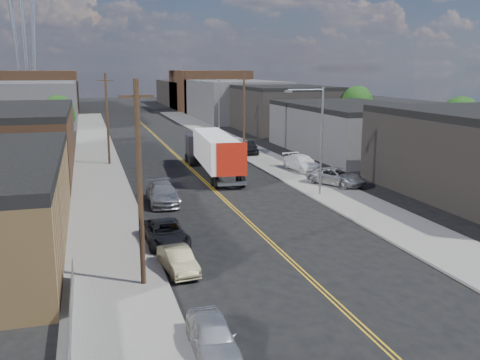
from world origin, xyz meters
TOP-DOWN VIEW (x-y plane):
  - ground at (0.00, 60.00)m, footprint 260.00×260.00m
  - centerline at (0.00, 45.00)m, footprint 0.32×120.00m
  - sidewalk_left at (-9.50, 45.00)m, footprint 5.00×140.00m
  - sidewalk_right at (9.50, 45.00)m, footprint 5.00×140.00m
  - warehouse_brown at (-18.00, 44.00)m, footprint 12.00×26.00m
  - industrial_right_b at (22.00, 46.00)m, footprint 14.00×24.00m
  - industrial_right_c at (22.00, 72.00)m, footprint 14.00×22.00m
  - skyline_left_a at (-20.00, 95.00)m, footprint 16.00×30.00m
  - skyline_right_a at (20.00, 95.00)m, footprint 16.00×30.00m
  - skyline_left_b at (-20.00, 120.00)m, footprint 16.00×26.00m
  - skyline_right_b at (20.00, 120.00)m, footprint 16.00×26.00m
  - skyline_left_c at (-20.00, 140.00)m, footprint 16.00×40.00m
  - skyline_right_c at (20.00, 140.00)m, footprint 16.00×40.00m
  - streetlight_near at (7.60, 25.00)m, footprint 3.39×0.25m
  - streetlight_far at (7.60, 60.00)m, footprint 3.39×0.25m
  - utility_pole_left_near at (-8.20, 10.00)m, footprint 1.60×0.26m
  - utility_pole_left_far at (-8.20, 45.00)m, footprint 1.60×0.26m
  - utility_pole_right at (8.20, 48.00)m, footprint 1.60×0.26m
  - chainlink_fence at (-11.50, 3.50)m, footprint 0.05×16.00m
  - tree_left_far at (-13.94, 62.00)m, footprint 4.35×4.20m
  - tree_right_near at (30.06, 36.00)m, footprint 4.60×4.48m
  - tree_right_far at (30.06, 60.00)m, footprint 4.85×4.76m
  - semi_truck at (1.50, 37.01)m, footprint 3.61×16.14m
  - car_left_a at (-6.40, 2.92)m, footprint 1.73×4.08m
  - car_left_b at (-6.26, 11.39)m, footprint 1.79×4.00m
  - car_left_c at (-6.26, 16.00)m, footprint 2.60×5.24m
  - car_left_d at (-5.00, 26.00)m, footprint 2.38×5.64m
  - car_right_lot_a at (10.99, 28.00)m, footprint 4.83×6.03m
  - car_right_lot_b at (10.72, 35.40)m, footprint 2.87×5.66m
  - car_right_lot_c at (8.85, 47.56)m, footprint 2.65×4.80m
  - car_ahead_truck at (4.50, 53.35)m, footprint 3.29×5.97m

SIDE VIEW (x-z plane):
  - ground at x=0.00m, z-range 0.00..0.00m
  - centerline at x=0.00m, z-range 0.00..0.01m
  - sidewalk_left at x=-9.50m, z-range 0.00..0.15m
  - sidewalk_right at x=9.50m, z-range 0.00..0.15m
  - car_left_b at x=-6.26m, z-range 0.00..1.28m
  - chainlink_fence at x=-11.50m, z-range 0.04..1.27m
  - car_left_a at x=-6.40m, z-range 0.00..1.38m
  - car_left_c at x=-6.26m, z-range 0.00..1.43m
  - car_ahead_truck at x=4.50m, z-range 0.00..1.58m
  - car_left_d at x=-5.00m, z-range 0.00..1.62m
  - car_right_lot_a at x=10.99m, z-range 0.15..1.67m
  - car_right_lot_c at x=8.85m, z-range 0.15..1.70m
  - car_right_lot_b at x=10.72m, z-range 0.15..1.72m
  - semi_truck at x=1.50m, z-range 0.29..4.48m
  - industrial_right_b at x=22.00m, z-range 0.00..6.10m
  - warehouse_brown at x=-18.00m, z-range 0.00..6.60m
  - skyline_left_c at x=-20.00m, z-range 0.00..7.00m
  - skyline_right_c at x=20.00m, z-range 0.00..7.00m
  - industrial_right_c at x=22.00m, z-range 0.00..7.60m
  - skyline_left_a at x=-20.00m, z-range 0.00..8.00m
  - skyline_right_a at x=20.00m, z-range 0.00..8.00m
  - tree_left_far at x=-13.94m, z-range 1.08..8.05m
  - tree_right_near at x=30.06m, z-range 1.15..8.59m
  - skyline_left_b at x=-20.00m, z-range 0.00..10.00m
  - skyline_right_b at x=20.00m, z-range 0.00..10.00m
  - utility_pole_left_near at x=-8.20m, z-range 0.14..10.14m
  - utility_pole_left_far at x=-8.20m, z-range 0.14..10.14m
  - utility_pole_right at x=8.20m, z-range 0.14..10.14m
  - tree_right_far at x=30.06m, z-range 1.22..9.13m
  - streetlight_near at x=7.60m, z-range 0.83..9.83m
  - streetlight_far at x=7.60m, z-range 0.83..9.83m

